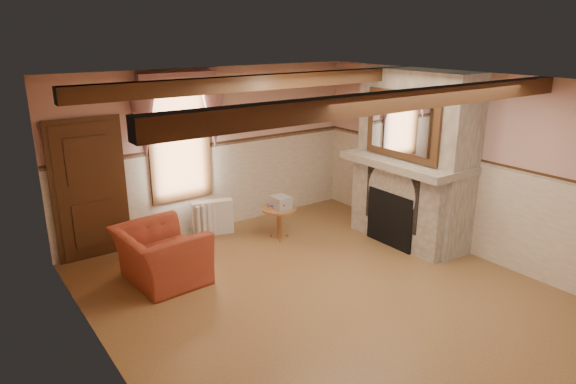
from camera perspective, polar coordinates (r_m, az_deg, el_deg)
floor at (r=7.06m, az=3.55°, el=-11.07°), size 5.50×6.00×0.01m
ceiling at (r=6.22m, az=4.04°, el=12.18°), size 5.50×6.00×0.01m
wall_back at (r=8.95m, az=-8.45°, el=4.60°), size 5.50×0.02×2.80m
wall_front at (r=4.75m, az=27.51°, el=-9.22°), size 5.50×0.02×2.80m
wall_left at (r=5.32m, az=-20.03°, el=-5.44°), size 0.02×6.00×2.80m
wall_right at (r=8.46m, az=18.43°, el=3.12°), size 0.02×6.00×2.80m
wainscot at (r=6.73m, az=3.67°, el=-5.47°), size 5.50×6.00×1.50m
chair_rail at (r=6.48m, az=3.80°, el=0.65°), size 5.50×6.00×0.08m
firebox at (r=8.53m, az=11.58°, el=-2.88°), size 0.20×0.95×0.90m
armchair at (r=7.40m, az=-13.93°, el=-6.82°), size 1.13×1.27×0.78m
side_table at (r=8.63m, az=-0.98°, el=-3.51°), size 0.73×0.73×0.55m
book_stack at (r=8.51m, az=-0.83°, el=-1.13°), size 0.26×0.32×0.20m
radiator at (r=8.92m, az=-8.39°, el=-2.82°), size 0.72×0.36×0.60m
bowl at (r=8.33m, az=13.82°, el=3.77°), size 0.36×0.36×0.09m
mantel_clock at (r=8.94m, az=9.33°, el=5.34°), size 0.14×0.24×0.20m
oil_lamp at (r=8.66m, az=11.20°, el=5.12°), size 0.11×0.11×0.28m
candle_red at (r=8.15m, az=15.34°, el=3.61°), size 0.06×0.06×0.16m
jar_yellow at (r=8.13m, az=15.54°, el=3.41°), size 0.06×0.06×0.12m
fireplace at (r=8.57m, az=13.93°, el=3.69°), size 0.85×2.00×2.80m
mantel at (r=8.44m, az=13.10°, el=3.27°), size 1.05×2.05×0.12m
overmantel_mirror at (r=8.18m, az=12.52°, el=7.24°), size 0.06×1.44×1.04m
door at (r=8.28m, az=-21.15°, el=0.01°), size 1.10×0.10×2.10m
window at (r=8.62m, az=-11.99°, el=5.62°), size 1.06×0.08×2.02m
window_drapes at (r=8.44m, az=-12.00°, el=9.51°), size 1.30×0.14×1.40m
ceiling_beam_front at (r=5.37m, az=12.28°, el=9.88°), size 5.50×0.18×0.20m
ceiling_beam_back at (r=7.20m, az=-2.17°, el=12.14°), size 5.50×0.18×0.20m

